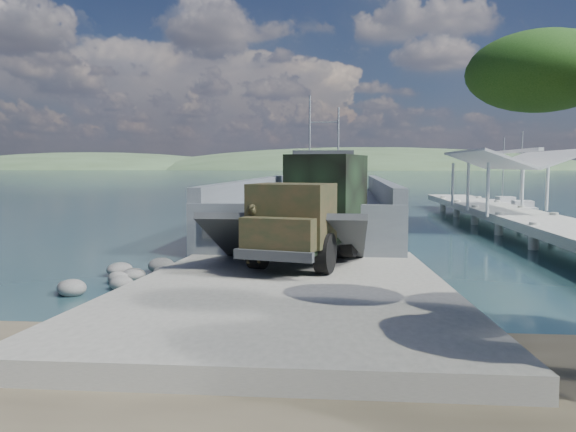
% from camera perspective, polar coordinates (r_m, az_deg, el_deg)
% --- Properties ---
extents(ground, '(1400.00, 1400.00, 0.00)m').
position_cam_1_polar(ground, '(19.43, 0.46, -7.41)').
color(ground, '#1B3E42').
rests_on(ground, ground).
extents(boat_ramp, '(10.00, 18.00, 0.50)m').
position_cam_1_polar(boat_ramp, '(18.40, 0.23, -7.32)').
color(boat_ramp, slate).
rests_on(boat_ramp, ground).
extents(shoreline_rocks, '(3.20, 5.60, 0.90)m').
position_cam_1_polar(shoreline_rocks, '(21.28, -16.43, -6.51)').
color(shoreline_rocks, '#525250').
rests_on(shoreline_rocks, ground).
extents(distant_headlands, '(1000.00, 240.00, 48.00)m').
position_cam_1_polar(distant_headlands, '(580.96, 9.66, 4.66)').
color(distant_headlands, '#3C5233').
rests_on(distant_headlands, ground).
extents(pier, '(6.40, 44.00, 6.10)m').
position_cam_1_polar(pier, '(39.50, 21.84, 0.97)').
color(pier, gray).
rests_on(pier, ground).
extents(landing_craft, '(10.68, 38.94, 11.50)m').
position_cam_1_polar(landing_craft, '(41.00, 2.92, 0.55)').
color(landing_craft, '#4C5359').
rests_on(landing_craft, ground).
extents(military_truck, '(4.90, 9.38, 4.17)m').
position_cam_1_polar(military_truck, '(22.70, 2.97, 0.99)').
color(military_truck, black).
rests_on(military_truck, boat_ramp).
extents(soldier, '(0.86, 0.71, 2.02)m').
position_cam_1_polar(soldier, '(19.24, -3.52, -2.96)').
color(soldier, black).
rests_on(soldier, boat_ramp).
extents(sailboat_near, '(2.49, 6.23, 7.38)m').
position_cam_1_polar(sailboat_near, '(52.41, 22.51, 0.57)').
color(sailboat_near, '#BDBDBD').
rests_on(sailboat_near, ground).
extents(sailboat_far, '(1.77, 5.92, 7.19)m').
position_cam_1_polar(sailboat_far, '(59.10, 20.96, 1.08)').
color(sailboat_far, '#BDBDBD').
rests_on(sailboat_far, ground).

